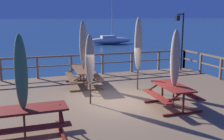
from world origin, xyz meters
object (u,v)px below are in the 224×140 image
picnic_table_back_left (25,116)px  picnic_table_mid_right (83,73)px  patio_umbrella_short_front (83,44)px  picnic_table_mid_centre (172,91)px  patio_umbrella_short_back (138,44)px  lamp_post_hooked (181,33)px  patio_umbrella_tall_mid_right (175,59)px  patio_umbrella_tall_front (90,60)px  patio_umbrella_tall_back_left (21,73)px  sailboat_distant (110,40)px

picnic_table_back_left → picnic_table_mid_right: size_ratio=0.95×
picnic_table_mid_right → patio_umbrella_short_front: size_ratio=0.78×
picnic_table_mid_centre → patio_umbrella_short_back: (-0.14, 2.51, 1.36)m
patio_umbrella_short_back → lamp_post_hooked: lamp_post_hooked is taller
picnic_table_back_left → picnic_table_mid_right: 5.35m
picnic_table_back_left → patio_umbrella_tall_mid_right: size_ratio=0.81×
patio_umbrella_short_front → lamp_post_hooked: 6.02m
picnic_table_back_left → patio_umbrella_tall_mid_right: bearing=9.2°
patio_umbrella_tall_mid_right → patio_umbrella_short_front: bearing=118.8°
patio_umbrella_tall_front → patio_umbrella_tall_mid_right: bearing=-27.6°
patio_umbrella_tall_back_left → patio_umbrella_short_back: 5.72m
picnic_table_mid_centre → patio_umbrella_short_back: bearing=93.2°
lamp_post_hooked → sailboat_distant: 22.54m
picnic_table_mid_right → lamp_post_hooked: lamp_post_hooked is taller
patio_umbrella_tall_back_left → patio_umbrella_short_front: bearing=60.4°
patio_umbrella_short_front → patio_umbrella_tall_front: size_ratio=1.17×
patio_umbrella_tall_mid_right → patio_umbrella_tall_front: patio_umbrella_tall_mid_right is taller
sailboat_distant → patio_umbrella_tall_back_left: bearing=-112.7°
picnic_table_back_left → picnic_table_mid_centre: same height
picnic_table_mid_right → patio_umbrella_tall_front: patio_umbrella_tall_front is taller
patio_umbrella_tall_front → lamp_post_hooked: 7.46m
picnic_table_mid_centre → patio_umbrella_tall_back_left: (-4.79, -0.81, 1.12)m
patio_umbrella_tall_back_left → patio_umbrella_tall_mid_right: patio_umbrella_tall_back_left is taller
picnic_table_back_left → lamp_post_hooked: lamp_post_hooked is taller
picnic_table_mid_centre → patio_umbrella_short_back: patio_umbrella_short_back is taller
patio_umbrella_tall_back_left → sailboat_distant: 30.80m
patio_umbrella_tall_mid_right → patio_umbrella_tall_front: bearing=152.4°
picnic_table_mid_right → patio_umbrella_tall_back_left: patio_umbrella_tall_back_left is taller
patio_umbrella_short_back → picnic_table_back_left: bearing=-144.2°
patio_umbrella_tall_mid_right → lamp_post_hooked: bearing=55.9°
patio_umbrella_tall_back_left → patio_umbrella_tall_mid_right: (4.81, 0.77, -0.01)m
picnic_table_mid_right → patio_umbrella_short_front: 1.27m
patio_umbrella_tall_front → sailboat_distant: sailboat_distant is taller
patio_umbrella_tall_back_left → lamp_post_hooked: lamp_post_hooked is taller
sailboat_distant → patio_umbrella_short_back: bearing=-106.1°
picnic_table_back_left → sailboat_distant: (11.85, 28.35, -0.79)m
picnic_table_back_left → sailboat_distant: size_ratio=0.28×
patio_umbrella_tall_back_left → patio_umbrella_tall_front: bearing=42.6°
picnic_table_mid_centre → picnic_table_mid_right: 4.41m
picnic_table_back_left → patio_umbrella_short_back: patio_umbrella_short_back is taller
sailboat_distant → patio_umbrella_short_front: bearing=-111.3°
patio_umbrella_tall_mid_right → patio_umbrella_tall_back_left: bearing=-170.9°
patio_umbrella_tall_mid_right → patio_umbrella_tall_front: 2.86m
patio_umbrella_short_front → lamp_post_hooked: size_ratio=0.90×
patio_umbrella_tall_mid_right → patio_umbrella_short_front: patio_umbrella_short_front is taller
picnic_table_mid_centre → patio_umbrella_tall_front: 2.99m
patio_umbrella_short_front → patio_umbrella_short_back: 2.41m
picnic_table_mid_right → patio_umbrella_short_front: patio_umbrella_short_front is taller
patio_umbrella_tall_mid_right → sailboat_distant: (7.07, 27.58, -1.89)m
picnic_table_mid_right → patio_umbrella_short_front: bearing=35.3°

